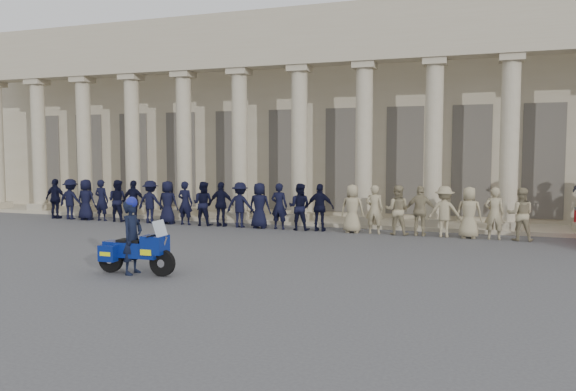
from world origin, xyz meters
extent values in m
plane|color=#464648|center=(0.00, 0.00, 0.00)|extent=(90.00, 90.00, 0.00)
cube|color=tan|center=(0.00, 15.00, 4.50)|extent=(40.00, 10.00, 9.00)
cube|color=tan|center=(0.00, 8.80, 0.07)|extent=(40.00, 2.60, 0.15)
cube|color=tan|center=(0.00, 8.00, 6.79)|extent=(35.80, 1.00, 1.00)
cube|color=tan|center=(0.00, 8.00, 7.89)|extent=(35.80, 1.00, 1.20)
cube|color=tan|center=(-14.30, 8.00, 0.30)|extent=(0.90, 0.90, 0.30)
cylinder|color=tan|center=(-14.30, 8.00, 3.25)|extent=(0.64, 0.64, 5.60)
cube|color=tan|center=(-14.30, 8.00, 6.17)|extent=(0.85, 0.85, 0.24)
cube|color=tan|center=(-11.70, 8.00, 0.30)|extent=(0.90, 0.90, 0.30)
cylinder|color=tan|center=(-11.70, 8.00, 3.25)|extent=(0.64, 0.64, 5.60)
cube|color=tan|center=(-11.70, 8.00, 6.17)|extent=(0.85, 0.85, 0.24)
cube|color=tan|center=(-9.10, 8.00, 0.30)|extent=(0.90, 0.90, 0.30)
cylinder|color=tan|center=(-9.10, 8.00, 3.25)|extent=(0.64, 0.64, 5.60)
cube|color=tan|center=(-9.10, 8.00, 6.17)|extent=(0.85, 0.85, 0.24)
cube|color=tan|center=(-6.50, 8.00, 0.30)|extent=(0.90, 0.90, 0.30)
cylinder|color=tan|center=(-6.50, 8.00, 3.25)|extent=(0.64, 0.64, 5.60)
cube|color=tan|center=(-6.50, 8.00, 6.17)|extent=(0.85, 0.85, 0.24)
cube|color=tan|center=(-3.90, 8.00, 0.30)|extent=(0.90, 0.90, 0.30)
cylinder|color=tan|center=(-3.90, 8.00, 3.25)|extent=(0.64, 0.64, 5.60)
cube|color=tan|center=(-3.90, 8.00, 6.17)|extent=(0.85, 0.85, 0.24)
cube|color=tan|center=(-1.30, 8.00, 0.30)|extent=(0.90, 0.90, 0.30)
cylinder|color=tan|center=(-1.30, 8.00, 3.25)|extent=(0.64, 0.64, 5.60)
cube|color=tan|center=(-1.30, 8.00, 6.17)|extent=(0.85, 0.85, 0.24)
cube|color=tan|center=(1.30, 8.00, 0.30)|extent=(0.90, 0.90, 0.30)
cylinder|color=tan|center=(1.30, 8.00, 3.25)|extent=(0.64, 0.64, 5.60)
cube|color=tan|center=(1.30, 8.00, 6.17)|extent=(0.85, 0.85, 0.24)
cube|color=tan|center=(3.90, 8.00, 0.30)|extent=(0.90, 0.90, 0.30)
cylinder|color=tan|center=(3.90, 8.00, 3.25)|extent=(0.64, 0.64, 5.60)
cube|color=tan|center=(3.90, 8.00, 6.17)|extent=(0.85, 0.85, 0.24)
cube|color=tan|center=(6.50, 8.00, 0.30)|extent=(0.90, 0.90, 0.30)
cylinder|color=tan|center=(6.50, 8.00, 3.25)|extent=(0.64, 0.64, 5.60)
cube|color=tan|center=(6.50, 8.00, 6.17)|extent=(0.85, 0.85, 0.24)
cube|color=black|center=(-15.60, 10.02, 2.55)|extent=(1.30, 0.12, 4.20)
cube|color=black|center=(-13.00, 10.02, 2.55)|extent=(1.30, 0.12, 4.20)
cube|color=black|center=(-10.40, 10.02, 2.55)|extent=(1.30, 0.12, 4.20)
cube|color=black|center=(-7.80, 10.02, 2.55)|extent=(1.30, 0.12, 4.20)
cube|color=black|center=(-5.20, 10.02, 2.55)|extent=(1.30, 0.12, 4.20)
cube|color=black|center=(-2.60, 10.02, 2.55)|extent=(1.30, 0.12, 4.20)
cube|color=black|center=(0.00, 10.02, 2.55)|extent=(1.30, 0.12, 4.20)
cube|color=black|center=(2.60, 10.02, 2.55)|extent=(1.30, 0.12, 4.20)
cube|color=black|center=(5.20, 10.02, 2.55)|extent=(1.30, 0.12, 4.20)
cube|color=black|center=(7.80, 10.02, 2.55)|extent=(1.30, 0.12, 4.20)
imported|color=black|center=(-11.93, 6.34, 0.87)|extent=(1.02, 0.42, 1.74)
imported|color=black|center=(-11.13, 6.34, 0.87)|extent=(1.12, 0.65, 1.74)
imported|color=black|center=(-10.33, 6.34, 0.87)|extent=(0.85, 0.55, 1.74)
imported|color=black|center=(-9.54, 6.34, 0.87)|extent=(0.63, 0.42, 1.74)
imported|color=black|center=(-8.74, 6.34, 0.87)|extent=(0.85, 0.66, 1.74)
imported|color=black|center=(-7.94, 6.34, 0.87)|extent=(1.02, 0.42, 1.74)
imported|color=black|center=(-7.14, 6.34, 0.87)|extent=(1.12, 0.65, 1.74)
imported|color=black|center=(-6.34, 6.34, 0.87)|extent=(0.85, 0.55, 1.74)
imported|color=black|center=(-5.54, 6.34, 0.87)|extent=(0.63, 0.42, 1.74)
imported|color=black|center=(-4.74, 6.34, 0.87)|extent=(0.85, 0.66, 1.74)
imported|color=black|center=(-3.95, 6.34, 0.87)|extent=(1.02, 0.42, 1.74)
imported|color=black|center=(-3.15, 6.34, 0.87)|extent=(1.12, 0.65, 1.74)
imported|color=black|center=(-2.35, 6.34, 0.87)|extent=(0.85, 0.55, 1.74)
imported|color=black|center=(-1.55, 6.34, 0.87)|extent=(0.63, 0.42, 1.74)
imported|color=black|center=(-0.75, 6.34, 0.87)|extent=(0.85, 0.66, 1.74)
imported|color=black|center=(0.05, 6.34, 0.87)|extent=(1.02, 0.42, 1.74)
imported|color=#998C6A|center=(1.25, 6.34, 0.87)|extent=(0.85, 0.55, 1.74)
imported|color=#998C6A|center=(2.04, 6.34, 0.87)|extent=(0.63, 0.42, 1.74)
imported|color=#998C6A|center=(2.84, 6.34, 0.87)|extent=(0.85, 0.66, 1.74)
imported|color=#998C6A|center=(3.64, 6.34, 0.87)|extent=(1.02, 0.42, 1.74)
imported|color=#998C6A|center=(4.44, 6.34, 0.87)|extent=(1.12, 0.65, 1.74)
imported|color=#998C6A|center=(5.24, 6.34, 0.87)|extent=(0.85, 0.55, 1.74)
imported|color=#998C6A|center=(6.04, 6.34, 0.87)|extent=(0.63, 0.42, 1.74)
imported|color=#998C6A|center=(6.83, 6.34, 0.87)|extent=(0.85, 0.66, 1.74)
cylinder|color=black|center=(-1.37, -2.10, 0.31)|extent=(0.63, 0.14, 0.62)
cylinder|color=black|center=(-2.79, -2.12, 0.31)|extent=(0.63, 0.14, 0.62)
cube|color=navy|center=(-2.03, -2.10, 0.59)|extent=(1.09, 0.41, 0.36)
cube|color=navy|center=(-1.56, -2.10, 0.74)|extent=(0.53, 0.50, 0.43)
cube|color=silver|center=(-1.56, -2.10, 0.52)|extent=(0.21, 0.29, 0.11)
cube|color=#B2BFCC|center=(-1.40, -2.10, 1.06)|extent=(0.20, 0.44, 0.51)
cube|color=black|center=(-2.22, -2.11, 0.77)|extent=(0.62, 0.33, 0.09)
cube|color=navy|center=(-2.74, -2.12, 0.66)|extent=(0.34, 0.33, 0.21)
cube|color=navy|center=(-2.64, -2.42, 0.52)|extent=(0.43, 0.21, 0.38)
cube|color=#E1E90C|center=(-2.64, -2.42, 0.52)|extent=(0.29, 0.23, 0.09)
cube|color=navy|center=(-2.65, -1.81, 0.52)|extent=(0.43, 0.21, 0.38)
cube|color=#E1E90C|center=(-2.65, -1.81, 0.52)|extent=(0.29, 0.23, 0.09)
cylinder|color=silver|center=(-2.51, -1.89, 0.28)|extent=(0.57, 0.10, 0.09)
cylinder|color=black|center=(-1.56, -2.10, 0.96)|extent=(0.04, 0.66, 0.03)
imported|color=black|center=(-2.17, -2.11, 0.88)|extent=(0.43, 0.65, 1.76)
sphere|color=navy|center=(-2.17, -2.11, 1.71)|extent=(0.28, 0.28, 0.28)
camera|label=1|loc=(5.65, -13.33, 2.89)|focal=35.00mm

